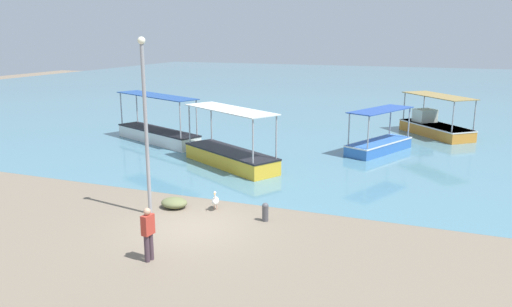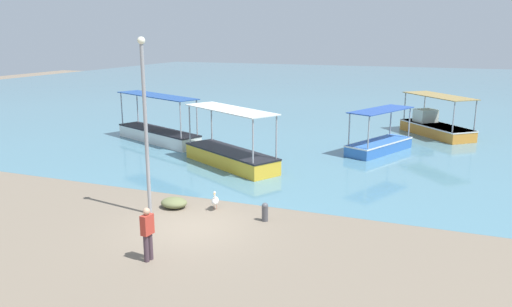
{
  "view_description": "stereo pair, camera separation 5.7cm",
  "coord_description": "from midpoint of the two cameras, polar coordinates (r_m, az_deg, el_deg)",
  "views": [
    {
      "loc": [
        8.09,
        -14.71,
        6.73
      ],
      "look_at": [
        0.06,
        5.89,
        1.39
      ],
      "focal_mm": 35.0,
      "sensor_mm": 36.0,
      "label": 1
    },
    {
      "loc": [
        8.15,
        -14.69,
        6.73
      ],
      "look_at": [
        0.06,
        5.89,
        1.39
      ],
      "focal_mm": 35.0,
      "sensor_mm": 36.0,
      "label": 2
    }
  ],
  "objects": [
    {
      "name": "ground",
      "position": [
        18.09,
        -7.01,
        -8.36
      ],
      "size": [
        120.0,
        120.0,
        0.0
      ],
      "primitive_type": "plane",
      "color": "#736655"
    },
    {
      "name": "harbor_water",
      "position": [
        63.58,
        14.09,
        7.1
      ],
      "size": [
        110.0,
        90.0,
        0.0
      ],
      "primitive_type": "cube",
      "color": "teal",
      "rests_on": "ground"
    },
    {
      "name": "fishing_boat_outer",
      "position": [
        25.88,
        -2.87,
        -0.15
      ],
      "size": [
        6.16,
        4.53,
        2.99
      ],
      "color": "gold",
      "rests_on": "harbor_water"
    },
    {
      "name": "fishing_boat_far_right",
      "position": [
        32.17,
        -11.08,
        2.32
      ],
      "size": [
        7.02,
        4.15,
        2.98
      ],
      "color": "silver",
      "rests_on": "harbor_water"
    },
    {
      "name": "fishing_boat_near_left",
      "position": [
        35.84,
        19.83,
        2.96
      ],
      "size": [
        5.09,
        5.48,
        2.71
      ],
      "color": "orange",
      "rests_on": "harbor_water"
    },
    {
      "name": "fishing_boat_far_left",
      "position": [
        29.8,
        13.97,
        1.11
      ],
      "size": [
        3.39,
        5.11,
        2.49
      ],
      "color": "#3268B9",
      "rests_on": "harbor_water"
    },
    {
      "name": "pelican",
      "position": [
        19.61,
        -4.61,
        -5.37
      ],
      "size": [
        0.46,
        0.78,
        0.8
      ],
      "color": "#E0997A",
      "rests_on": "ground"
    },
    {
      "name": "lamp_post",
      "position": [
        18.72,
        -12.45,
        3.88
      ],
      "size": [
        0.28,
        0.28,
        6.62
      ],
      "color": "gray",
      "rests_on": "ground"
    },
    {
      "name": "mooring_bollard",
      "position": [
        18.4,
        1.12,
        -6.62
      ],
      "size": [
        0.25,
        0.25,
        0.7
      ],
      "color": "#47474C",
      "rests_on": "ground"
    },
    {
      "name": "fisherman_standing",
      "position": [
        15.49,
        -12.2,
        -8.81
      ],
      "size": [
        0.27,
        0.43,
        1.69
      ],
      "color": "#43323C",
      "rests_on": "ground"
    },
    {
      "name": "net_pile",
      "position": [
        20.08,
        -9.27,
        -5.57
      ],
      "size": [
        1.07,
        0.91,
        0.4
      ],
      "primitive_type": "ellipsoid",
      "color": "#656C44",
      "rests_on": "ground"
    }
  ]
}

